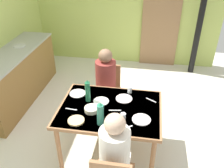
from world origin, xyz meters
TOP-DOWN VIEW (x-y plane):
  - ground_plane at (0.00, 0.00)m, footprint 7.03×7.03m
  - door_wooden at (0.82, 2.62)m, footprint 0.80×0.05m
  - stove_pipe_column at (1.57, 2.35)m, footprint 0.12×0.12m
  - kitchen_counter at (-1.65, 0.78)m, footprint 0.61×2.10m
  - dining_table at (0.21, -0.24)m, footprint 1.25×0.94m
  - chair_far_diner at (0.02, 0.58)m, footprint 0.40×0.40m
  - person_near_diner at (0.37, -0.93)m, footprint 0.30×0.37m
  - person_far_diner at (0.02, 0.45)m, footprint 0.30×0.37m
  - water_bottle_green_near at (-0.09, -0.14)m, footprint 0.06×0.06m
  - water_bottle_green_far at (0.15, -0.55)m, footprint 0.08×0.08m
  - serving_bowl_center at (0.00, -0.34)m, footprint 0.17×0.17m
  - dinner_plate_near_left at (0.07, -0.13)m, footprint 0.20×0.20m
  - dinner_plate_near_right at (0.35, -0.03)m, footprint 0.21×0.21m
  - dinner_plate_far_center at (-0.27, -0.01)m, footprint 0.21×0.21m
  - dinner_plate_far_side at (0.60, -0.41)m, footprint 0.21×0.21m
  - drinking_glass_by_near_diner at (0.39, -0.45)m, footprint 0.06×0.06m
  - drinking_glass_by_far_diner at (0.41, 0.13)m, footprint 0.06×0.06m
  - bread_plate_sliced at (-0.13, -0.55)m, footprint 0.19×0.19m
  - cutlery_knife_near at (-0.25, -0.35)m, footprint 0.15×0.03m
  - cutlery_fork_near at (0.70, -0.00)m, footprint 0.14×0.09m
  - cutlery_knife_far at (0.45, -0.57)m, footprint 0.13×0.10m
  - cutlery_fork_far at (0.27, -0.28)m, footprint 0.15×0.04m

SIDE VIEW (x-z plane):
  - ground_plane at x=0.00m, z-range 0.00..0.00m
  - kitchen_counter at x=-1.65m, z-range 0.00..0.91m
  - chair_far_diner at x=0.02m, z-range 0.06..0.93m
  - dining_table at x=0.21m, z-range 0.30..1.06m
  - cutlery_knife_near at x=-0.25m, z-range 0.76..0.76m
  - cutlery_fork_near at x=0.70m, z-range 0.76..0.76m
  - cutlery_knife_far at x=0.45m, z-range 0.76..0.76m
  - cutlery_fork_far at x=0.27m, z-range 0.76..0.76m
  - dinner_plate_near_left at x=0.07m, z-range 0.76..0.77m
  - dinner_plate_near_right at x=0.35m, z-range 0.76..0.77m
  - dinner_plate_far_center at x=-0.27m, z-range 0.76..0.77m
  - dinner_plate_far_side at x=0.60m, z-range 0.76..0.77m
  - bread_plate_sliced at x=-0.13m, z-range 0.76..0.78m
  - person_near_diner at x=0.37m, z-range 0.40..1.17m
  - person_far_diner at x=0.02m, z-range 0.40..1.17m
  - serving_bowl_center at x=0.00m, z-range 0.76..0.81m
  - drinking_glass_by_far_diner at x=0.41m, z-range 0.76..0.85m
  - drinking_glass_by_near_diner at x=0.39m, z-range 0.76..0.86m
  - water_bottle_green_far at x=0.15m, z-range 0.75..1.04m
  - water_bottle_green_near at x=-0.09m, z-range 0.75..1.05m
  - door_wooden at x=0.82m, z-range 0.00..2.00m
  - stove_pipe_column at x=1.57m, z-range 0.00..2.85m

